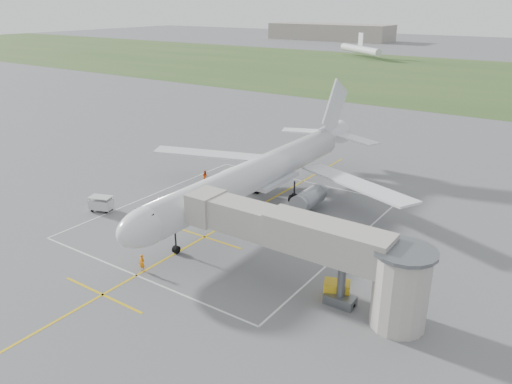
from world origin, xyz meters
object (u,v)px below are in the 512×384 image
Objects in this scene: baggage_cart at (101,204)px; ramp_worker_nose at (142,263)px; jet_bridge at (319,248)px; ramp_worker_wing at (205,176)px; gpu_unit at (337,291)px; airliner at (259,173)px.

ramp_worker_nose is (15.08, -7.51, -0.09)m from baggage_cart.
jet_bridge is 31.20m from baggage_cart.
ramp_worker_wing is at bearing 147.51° from jet_bridge.
jet_bridge is at bearing -179.72° from gpu_unit.
gpu_unit is at bearing -21.49° from baggage_cart.
baggage_cart is 1.80× the size of ramp_worker_wing.
gpu_unit is 33.17m from ramp_worker_wing.
ramp_worker_nose reaches higher than ramp_worker_wing.
airliner is 12.29m from ramp_worker_wing.
airliner is 27.29× the size of ramp_worker_wing.
ramp_worker_nose is at bearing -90.30° from airliner.
airliner is 19.86m from baggage_cart.
gpu_unit is (1.62, 0.66, -3.92)m from jet_bridge.
baggage_cart is (-15.19, -12.33, -3.43)m from airliner.
ramp_worker_wing reaches higher than gpu_unit.
airliner is at bearing 120.14° from gpu_unit.
jet_bridge is 32.36m from ramp_worker_wing.
jet_bridge is at bearing 162.89° from ramp_worker_wing.
ramp_worker_wing is (-11.38, 3.01, -3.54)m from airliner.
gpu_unit is 1.49× the size of ramp_worker_nose.
airliner is 15.16× the size of baggage_cart.
jet_bridge is at bearing 15.99° from ramp_worker_nose.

